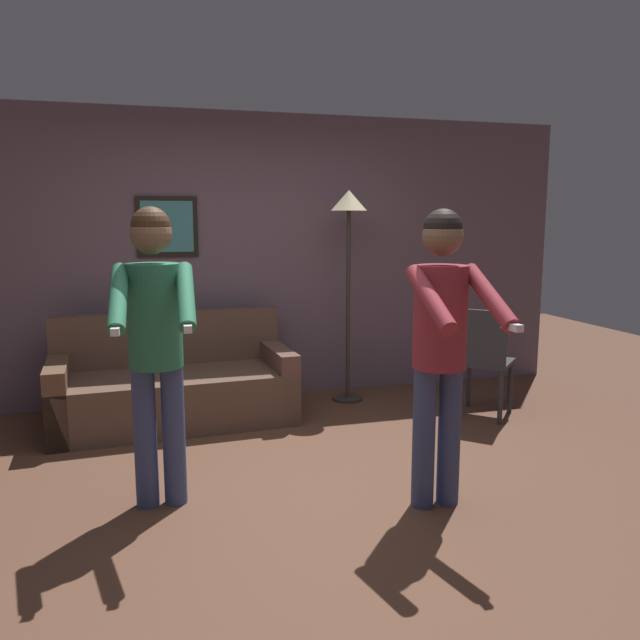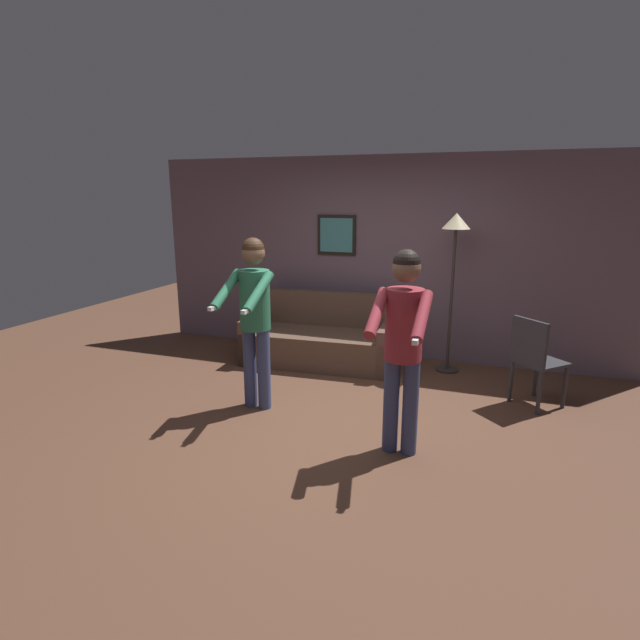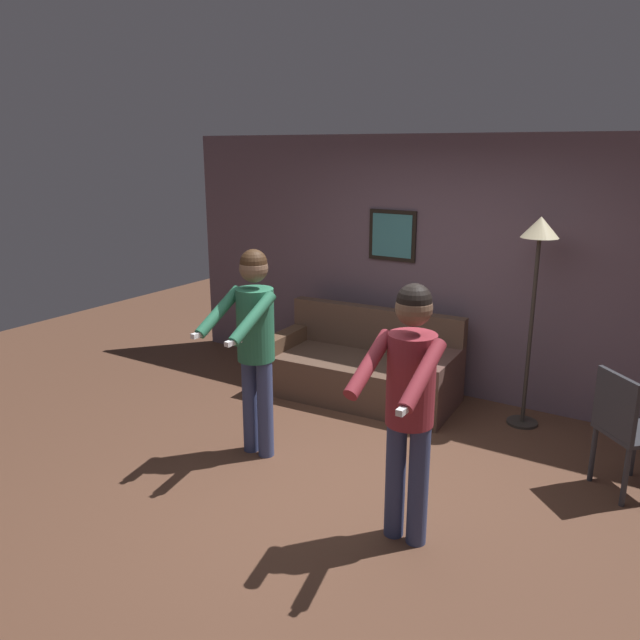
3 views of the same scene
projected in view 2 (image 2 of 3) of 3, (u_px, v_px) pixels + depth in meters
The scene contains 7 objects.
ground_plane at pixel (329, 420), 4.80m from camera, with size 12.00×12.00×0.00m, color brown.
back_wall_assembly at pixel (383, 258), 6.51m from camera, with size 6.40×0.09×2.60m.
couch at pixel (321, 341), 6.41m from camera, with size 1.95×0.96×0.87m.
torchiere_lamp at pixel (455, 242), 5.78m from camera, with size 0.32×0.32×1.91m.
person_standing_left at pixel (254, 308), 4.85m from camera, with size 0.45×0.68×1.72m.
person_standing_right at pixel (403, 334), 3.96m from camera, with size 0.43×0.67×1.71m.
dining_chair_distant at pixel (534, 357), 5.00m from camera, with size 0.59×0.59×0.93m.
Camera 2 is at (1.39, -4.20, 2.11)m, focal length 28.00 mm.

